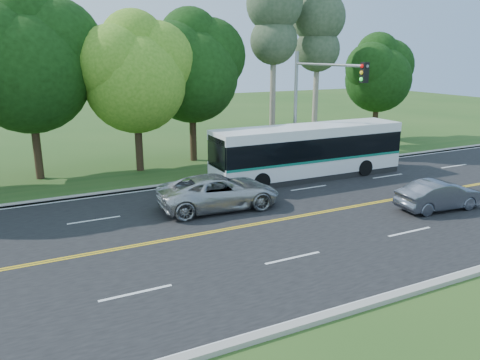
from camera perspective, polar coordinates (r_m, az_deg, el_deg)
name	(u,v)px	position (r m, az deg, el deg)	size (l,w,h in m)	color
ground	(257,224)	(19.56, 2.11, -5.41)	(120.00, 120.00, 0.00)	#274D19
road	(257,224)	(19.55, 2.11, -5.38)	(60.00, 14.00, 0.02)	black
curb_north	(195,182)	(25.73, -5.53, -0.21)	(60.00, 0.30, 0.15)	#A09B91
curb_south	(378,301)	(14.26, 16.44, -14.00)	(60.00, 0.30, 0.15)	#A09B91
grass_verge	(183,175)	(27.41, -6.93, 0.66)	(60.00, 4.00, 0.10)	#274D19
lane_markings	(255,224)	(19.51, 1.87, -5.39)	(57.60, 13.82, 0.00)	gold
tree_row	(72,56)	(28.41, -19.76, 14.04)	(44.70, 9.10, 13.84)	black
bougainvillea_hedge	(296,155)	(29.65, 6.78, 3.10)	(9.50, 2.25, 1.50)	maroon
traffic_signal	(315,95)	(26.44, 9.09, 10.23)	(0.42, 6.10, 7.00)	gray
transit_bus	(308,152)	(26.65, 8.32, 3.36)	(11.33, 2.59, 2.96)	white
sedan	(439,195)	(22.96, 23.14, -1.72)	(1.40, 4.01, 1.32)	#525764
suv	(219,192)	(21.28, -2.56, -1.44)	(2.56, 5.55, 1.54)	#ACAEB0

